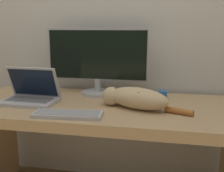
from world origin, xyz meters
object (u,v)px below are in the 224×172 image
Objects in this scene: external_keyboard at (68,114)px; cat at (135,97)px; monitor at (97,60)px; laptop at (30,95)px.

external_keyboard is 0.39m from cat.
laptop is at bearing -142.07° from monitor.
monitor is at bearing 81.01° from external_keyboard.
laptop is (-0.35, -0.28, -0.19)m from monitor.
external_keyboard is (0.31, -0.20, -0.03)m from laptop.
external_keyboard is at bearing -30.32° from laptop.
external_keyboard is 0.71× the size of cat.
cat is at bearing 28.23° from external_keyboard.
external_keyboard is at bearing -126.64° from cat.
external_keyboard is (-0.04, -0.48, -0.22)m from monitor.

